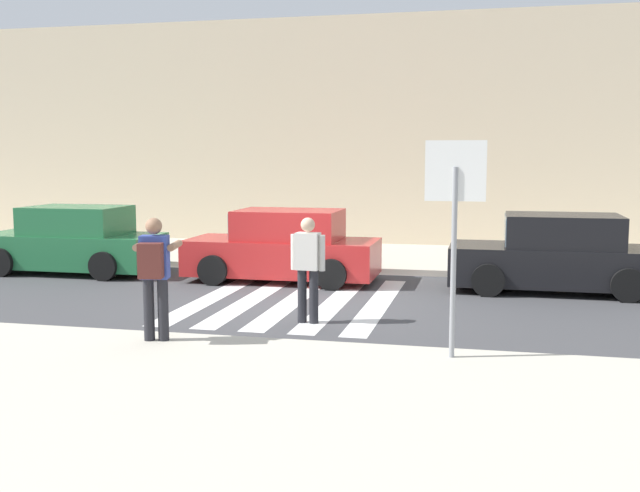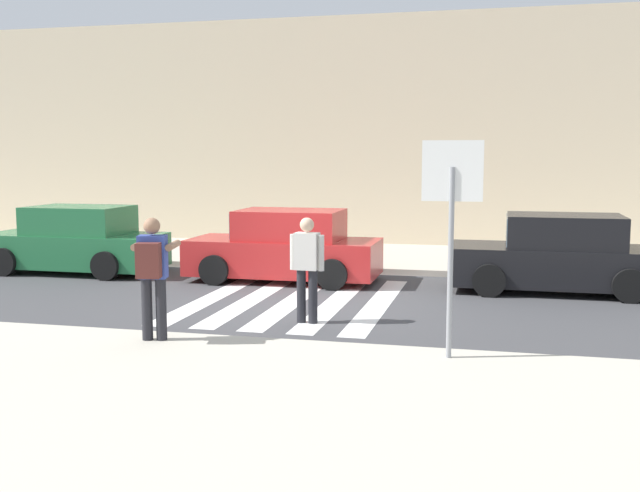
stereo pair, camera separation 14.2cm
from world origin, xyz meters
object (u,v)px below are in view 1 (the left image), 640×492
(stop_sign, at_px, (455,200))
(parked_car_green, at_px, (73,242))
(pedestrian_crossing, at_px, (308,264))
(parked_car_black, at_px, (556,256))
(parked_car_red, at_px, (284,248))
(photographer_with_backpack, at_px, (154,268))

(stop_sign, distance_m, parked_car_green, 10.85)
(pedestrian_crossing, xyz_separation_m, parked_car_black, (4.16, 3.86, -0.25))
(parked_car_red, bearing_deg, photographer_with_backpack, -91.74)
(pedestrian_crossing, distance_m, parked_car_black, 5.68)
(stop_sign, distance_m, pedestrian_crossing, 3.40)
(parked_car_green, distance_m, parked_car_black, 10.71)
(parked_car_red, height_order, parked_car_black, same)
(stop_sign, height_order, photographer_with_backpack, stop_sign)
(photographer_with_backpack, height_order, pedestrian_crossing, photographer_with_backpack)
(parked_car_black, bearing_deg, pedestrian_crossing, -137.17)
(parked_car_green, bearing_deg, parked_car_black, 0.00)
(stop_sign, relative_size, parked_car_green, 0.68)
(stop_sign, bearing_deg, parked_car_red, 123.26)
(pedestrian_crossing, bearing_deg, stop_sign, -40.72)
(parked_car_green, bearing_deg, photographer_with_backpack, -50.89)
(parked_car_green, bearing_deg, stop_sign, -33.53)
(stop_sign, distance_m, parked_car_black, 6.35)
(photographer_with_backpack, bearing_deg, parked_car_green, 129.11)
(parked_car_red, xyz_separation_m, parked_car_black, (5.64, -0.00, 0.00))
(photographer_with_backpack, xyz_separation_m, parked_car_green, (-4.89, 6.01, -0.44))
(photographer_with_backpack, bearing_deg, pedestrian_crossing, 52.39)
(photographer_with_backpack, bearing_deg, parked_car_red, 88.26)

